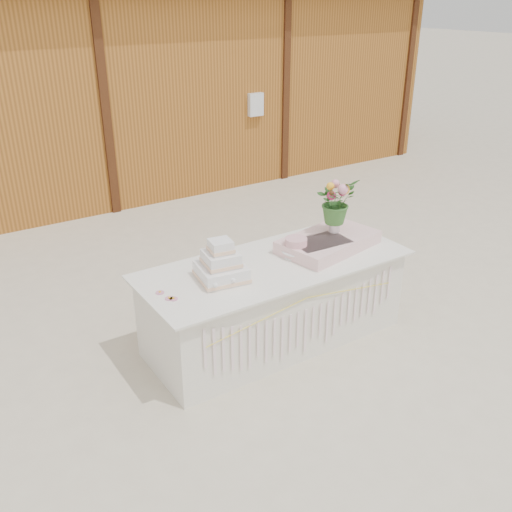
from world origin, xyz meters
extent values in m
plane|color=beige|center=(0.00, 0.00, 0.00)|extent=(80.00, 80.00, 0.00)
cube|color=#A16121|center=(0.00, 6.00, 1.50)|extent=(12.00, 4.00, 3.00)
cube|color=white|center=(0.00, 0.00, 0.38)|extent=(2.28, 0.88, 0.75)
cube|color=white|center=(0.00, 0.00, 0.76)|extent=(2.40, 1.00, 0.02)
cube|color=white|center=(-0.54, -0.01, 0.83)|extent=(0.42, 0.42, 0.13)
cube|color=#FFC9A1|center=(-0.54, -0.01, 0.80)|extent=(0.43, 0.43, 0.03)
cube|color=white|center=(-0.54, -0.01, 0.95)|extent=(0.30, 0.30, 0.11)
cube|color=#FFC9A1|center=(-0.54, -0.01, 0.92)|extent=(0.31, 0.31, 0.03)
cube|color=white|center=(-0.54, -0.01, 1.06)|extent=(0.20, 0.20, 0.10)
cube|color=#FFC9A1|center=(-0.54, -0.01, 1.03)|extent=(0.21, 0.21, 0.03)
cylinder|color=white|center=(0.23, 0.00, 0.78)|extent=(0.21, 0.21, 0.01)
cylinder|color=white|center=(0.23, 0.00, 0.80)|extent=(0.06, 0.06, 0.04)
cylinder|color=white|center=(0.23, 0.00, 0.83)|extent=(0.25, 0.25, 0.01)
cylinder|color=#D99CA1|center=(0.23, 0.00, 0.89)|extent=(0.19, 0.19, 0.11)
cube|color=beige|center=(0.59, 0.00, 0.83)|extent=(0.99, 0.69, 0.12)
cylinder|color=#B9B8BD|center=(0.70, 0.06, 0.95)|extent=(0.10, 0.10, 0.14)
imported|color=#316629|center=(0.70, 0.06, 1.23)|extent=(0.42, 0.38, 0.41)
camera|label=1|loc=(-2.58, -3.62, 2.90)|focal=40.00mm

